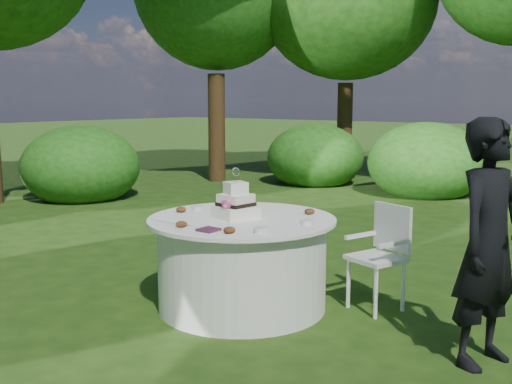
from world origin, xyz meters
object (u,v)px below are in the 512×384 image
napkins (209,230)px  cake (236,204)px  table (242,262)px  chair (383,248)px  guest (489,243)px

napkins → cake: 0.54m
table → cake: bearing=-133.6°
table → chair: chair is taller
napkins → chair: (0.81, 1.25, -0.26)m
guest → table: size_ratio=1.04×
napkins → table: bearing=103.1°
guest → chair: (-1.02, 0.55, -0.30)m
cake → chair: 1.28m
napkins → chair: chair is taller
napkins → cake: (-0.16, 0.50, 0.10)m
guest → napkins: bearing=125.1°
napkins → guest: (1.82, 0.70, 0.04)m
napkins → chair: bearing=57.3°
guest → table: 2.00m
cake → table: bearing=46.4°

